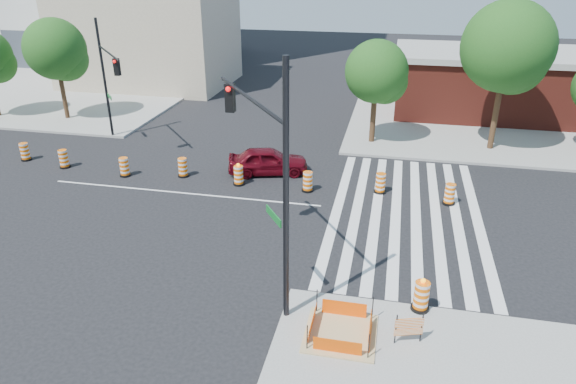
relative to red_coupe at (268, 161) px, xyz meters
The scene contains 24 objects.
ground 4.97m from the red_coupe, 136.55° to the right, with size 120.00×120.00×0.00m, color black.
sidewalk_ne 20.55m from the red_coupe, 45.37° to the left, with size 22.00×22.00×0.15m, color gray.
sidewalk_nw 26.06m from the red_coupe, 145.87° to the left, with size 22.00×22.00×0.15m, color gray.
crosswalk_east 8.15m from the red_coupe, 24.60° to the right, with size 6.75×13.50×0.01m.
lane_centerline 4.97m from the red_coupe, 136.55° to the right, with size 14.00×0.12×0.01m, color silver.
excavation_pit 13.53m from the red_coupe, 66.31° to the right, with size 2.20×2.20×0.90m.
brick_storefront 20.60m from the red_coupe, 45.37° to the left, with size 16.50×8.50×4.60m.
beige_midrise 24.64m from the red_coupe, 129.90° to the left, with size 14.00×10.00×10.00m, color tan.
red_coupe is the anchor object (origin of this frame).
signal_pole_se 11.54m from the red_coupe, 76.02° to the right, with size 3.72×5.26×8.34m.
signal_pole_nw 11.38m from the red_coupe, 165.81° to the left, with size 3.69×4.27×7.30m.
pit_drum 13.19m from the red_coupe, 53.44° to the right, with size 0.62×0.62×1.21m.
barricade 14.39m from the red_coupe, 58.80° to the right, with size 0.86×0.31×1.05m.
tree_north_b 18.30m from the red_coupe, 157.95° to the left, with size 4.16×4.16×7.07m.
tree_north_c 8.82m from the red_coupe, 49.56° to the left, with size 3.79×3.76×6.40m.
tree_north_d 14.84m from the red_coupe, 27.31° to the left, with size 5.14×5.14×8.74m.
median_drum_0 14.25m from the red_coupe, behind, with size 0.60×0.60×1.02m.
median_drum_1 11.46m from the red_coupe, behind, with size 0.60×0.60×1.02m.
median_drum_2 7.70m from the red_coupe, 165.23° to the right, with size 0.60×0.60×1.02m.
median_drum_3 4.57m from the red_coupe, 162.58° to the right, with size 0.60×0.60×1.02m.
median_drum_4 2.12m from the red_coupe, 122.04° to the right, with size 0.60×0.60×1.18m.
median_drum_5 3.11m from the red_coupe, 35.92° to the right, with size 0.60×0.60×1.02m.
median_drum_6 6.22m from the red_coupe, 11.64° to the right, with size 0.60×0.60×1.02m.
median_drum_7 9.56m from the red_coupe, 11.27° to the right, with size 0.60×0.60×1.02m.
Camera 1 is at (10.04, -21.64, 10.86)m, focal length 32.00 mm.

